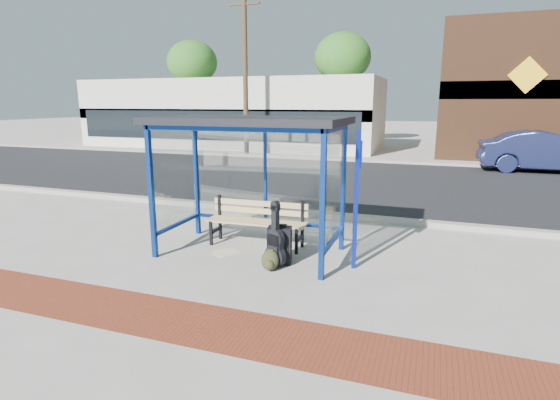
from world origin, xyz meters
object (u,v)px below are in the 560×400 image
at_px(bench, 257,219).
at_px(suitcase, 280,245).
at_px(guitar_bag, 275,245).
at_px(parked_car, 546,152).
at_px(backpack, 270,261).

distance_m(bench, suitcase, 1.07).
relative_size(guitar_bag, parked_car, 0.22).
relative_size(bench, parked_car, 0.40).
bearing_deg(bench, parked_car, 57.33).
bearing_deg(bench, guitar_bag, -55.28).
bearing_deg(backpack, bench, 112.19).
height_order(guitar_bag, backpack, guitar_bag).
xyz_separation_m(guitar_bag, parked_car, (6.39, 12.98, 0.40)).
height_order(suitcase, backpack, suitcase).
bearing_deg(guitar_bag, parked_car, 86.19).
xyz_separation_m(backpack, parked_car, (6.42, 13.16, 0.62)).
bearing_deg(bench, backpack, -60.98).
distance_m(suitcase, parked_car, 14.31).
height_order(bench, parked_car, parked_car).
xyz_separation_m(bench, suitcase, (0.72, -0.77, -0.19)).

